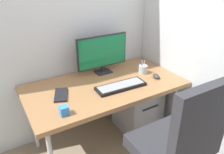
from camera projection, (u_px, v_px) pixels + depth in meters
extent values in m
plane|color=gray|center=(106.00, 141.00, 2.41)|extent=(8.00, 8.00, 0.00)
cube|color=silver|center=(82.00, 2.00, 2.12)|extent=(3.19, 0.04, 2.80)
cube|color=silver|center=(193.00, 5.00, 1.95)|extent=(0.04, 2.50, 2.80)
cube|color=#996B42|center=(105.00, 86.00, 2.11)|extent=(1.47, 0.78, 0.04)
cylinder|color=#B2B5BA|center=(173.00, 112.00, 2.33)|extent=(0.04, 0.04, 0.66)
cylinder|color=#B2B5BA|center=(33.00, 121.00, 2.20)|extent=(0.04, 0.04, 0.66)
cylinder|color=#B2B5BA|center=(138.00, 88.00, 2.79)|extent=(0.04, 0.04, 0.66)
cube|color=#2D2D33|center=(167.00, 146.00, 1.72)|extent=(0.52, 0.48, 0.11)
cube|color=#2D2D33|center=(200.00, 127.00, 1.38)|extent=(0.46, 0.07, 0.59)
cube|color=gray|center=(137.00, 106.00, 2.53)|extent=(0.41, 0.44, 0.55)
cube|color=#262628|center=(151.00, 108.00, 2.31)|extent=(0.20, 0.01, 0.02)
cube|color=black|center=(103.00, 72.00, 2.34)|extent=(0.16, 0.13, 0.01)
cube|color=black|center=(103.00, 68.00, 2.33)|extent=(0.04, 0.02, 0.06)
cube|color=black|center=(102.00, 51.00, 2.25)|extent=(0.55, 0.02, 0.33)
cube|color=#14723F|center=(103.00, 52.00, 2.24)|extent=(0.53, 0.01, 0.31)
cube|color=black|center=(121.00, 86.00, 2.04)|extent=(0.48, 0.18, 0.03)
cube|color=gray|center=(121.00, 85.00, 2.03)|extent=(0.44, 0.15, 0.00)
ellipsoid|color=#333338|center=(156.00, 76.00, 2.21)|extent=(0.08, 0.11, 0.04)
cylinder|color=#B2B5BA|center=(143.00, 69.00, 2.30)|extent=(0.09, 0.09, 0.09)
cylinder|color=silver|center=(143.00, 65.00, 2.28)|extent=(0.02, 0.01, 0.10)
cylinder|color=silver|center=(144.00, 65.00, 2.28)|extent=(0.02, 0.01, 0.10)
torus|color=red|center=(143.00, 68.00, 2.30)|extent=(0.04, 0.04, 0.01)
cylinder|color=#337FD8|center=(142.00, 66.00, 2.27)|extent=(0.02, 0.01, 0.13)
cube|color=black|center=(61.00, 95.00, 1.91)|extent=(0.18, 0.25, 0.02)
cube|color=#337FD8|center=(64.00, 111.00, 1.65)|extent=(0.06, 0.06, 0.07)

